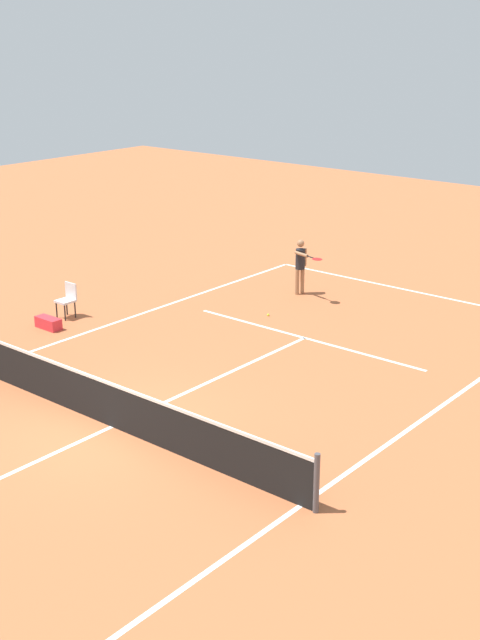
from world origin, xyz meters
name	(u,v)px	position (x,y,z in m)	size (l,w,h in m)	color
ground_plane	(112,427)	(0.00, 0.00, 0.00)	(60.00, 60.00, 0.00)	#B76038
court_lines	(112,426)	(0.00, 0.00, 0.00)	(9.32, 24.05, 0.01)	white
tennis_net	(111,404)	(0.00, 0.00, 0.50)	(9.92, 0.10, 1.07)	#4C4C51
player_serving	(301,262)	(2.28, -9.57, 0.98)	(1.21, 0.81, 1.65)	#9E704C
tennis_ball	(268,315)	(1.79, -7.37, 0.03)	(0.07, 0.07, 0.07)	#CCE033
courtside_chair_mid	(67,299)	(5.95, -3.80, 0.53)	(0.44, 0.46, 0.95)	#262626
equipment_bag	(48,323)	(5.63, -2.87, 0.15)	(0.76, 0.32, 0.30)	red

